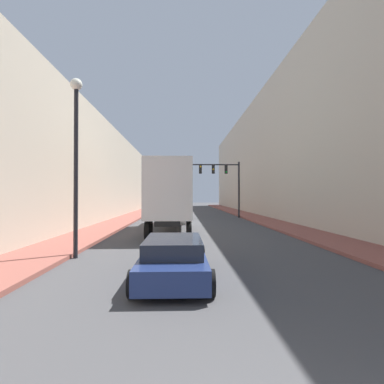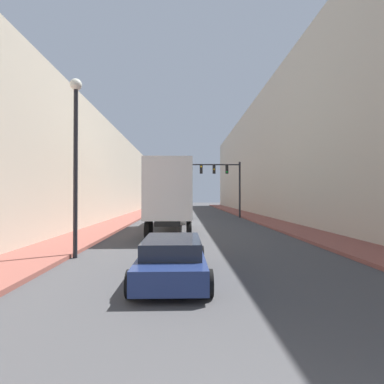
{
  "view_description": "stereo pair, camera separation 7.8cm",
  "coord_description": "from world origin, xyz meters",
  "px_view_note": "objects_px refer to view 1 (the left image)",
  "views": [
    {
      "loc": [
        -1.05,
        -1.1,
        2.34
      ],
      "look_at": [
        -0.53,
        14.36,
        2.53
      ],
      "focal_mm": 28.0,
      "sensor_mm": 36.0,
      "label": 1
    },
    {
      "loc": [
        -0.97,
        -1.11,
        2.34
      ],
      "look_at": [
        -0.53,
        14.36,
        2.53
      ],
      "focal_mm": 28.0,
      "sensor_mm": 36.0,
      "label": 2
    }
  ],
  "objects_px": {
    "sedan_car": "(174,258)",
    "street_lamp": "(76,142)",
    "semi_truck": "(171,195)",
    "traffic_signal_gantry": "(225,178)"
  },
  "relations": [
    {
      "from": "semi_truck",
      "to": "traffic_signal_gantry",
      "type": "distance_m",
      "value": 12.79
    },
    {
      "from": "semi_truck",
      "to": "street_lamp",
      "type": "bearing_deg",
      "value": -110.14
    },
    {
      "from": "semi_truck",
      "to": "sedan_car",
      "type": "xyz_separation_m",
      "value": [
        0.48,
        -11.74,
        -1.79
      ]
    },
    {
      "from": "semi_truck",
      "to": "traffic_signal_gantry",
      "type": "height_order",
      "value": "traffic_signal_gantry"
    },
    {
      "from": "semi_truck",
      "to": "street_lamp",
      "type": "distance_m",
      "value": 9.68
    },
    {
      "from": "semi_truck",
      "to": "street_lamp",
      "type": "height_order",
      "value": "street_lamp"
    },
    {
      "from": "sedan_car",
      "to": "street_lamp",
      "type": "relative_size",
      "value": 0.67
    },
    {
      "from": "sedan_car",
      "to": "street_lamp",
      "type": "bearing_deg",
      "value": 142.8
    },
    {
      "from": "sedan_car",
      "to": "semi_truck",
      "type": "bearing_deg",
      "value": 92.35
    },
    {
      "from": "semi_truck",
      "to": "sedan_car",
      "type": "bearing_deg",
      "value": -87.65
    }
  ]
}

